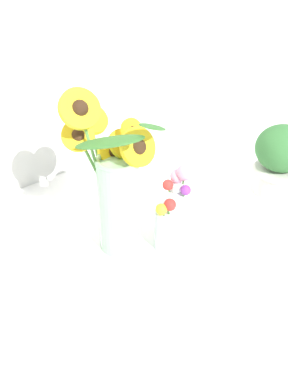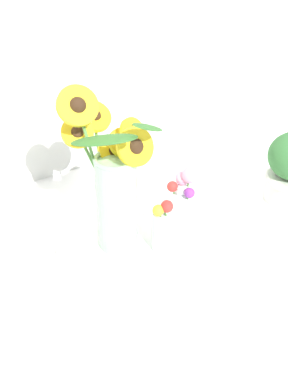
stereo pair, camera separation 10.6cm
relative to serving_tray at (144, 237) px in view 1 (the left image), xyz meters
The scene contains 6 objects.
ground_plane 0.07m from the serving_tray, 82.10° to the right, with size 6.00×6.00×0.00m, color white.
serving_tray is the anchor object (origin of this frame).
mason_jar_sunflowers 0.19m from the serving_tray, behind, with size 0.21×0.26×0.41m.
vase_small_center 0.11m from the serving_tray, 81.27° to the right, with size 0.06×0.06×0.14m.
vase_bulb_right 0.15m from the serving_tray, ahead, with size 0.07×0.08×0.14m.
potted_plant 0.47m from the serving_tray, ahead, with size 0.15×0.15×0.21m.
Camera 1 is at (-0.59, -0.61, 0.71)m, focal length 42.00 mm.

